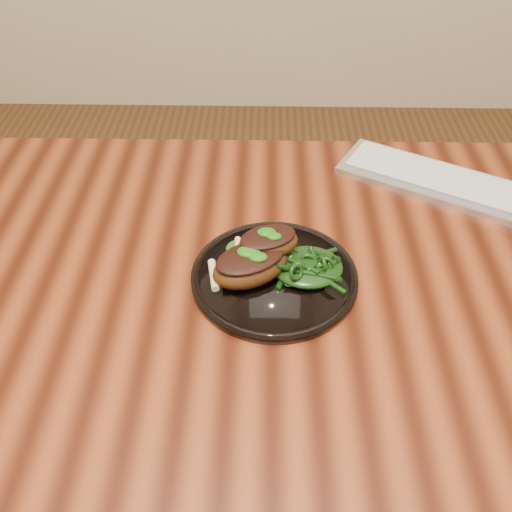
{
  "coord_description": "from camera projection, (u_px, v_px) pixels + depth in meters",
  "views": [
    {
      "loc": [
        -0.07,
        -0.61,
        1.34
      ],
      "look_at": [
        -0.08,
        0.02,
        0.78
      ],
      "focal_mm": 40.0,
      "sensor_mm": 36.0,
      "label": 1
    }
  ],
  "objects": [
    {
      "name": "herb_smear",
      "position": [
        254.0,
        249.0,
        0.87
      ],
      "size": [
        0.09,
        0.06,
        0.01
      ],
      "primitive_type": "ellipsoid",
      "color": "#104E08",
      "rests_on": "plate"
    },
    {
      "name": "desk",
      "position": [
        306.0,
        318.0,
        0.9
      ],
      "size": [
        1.6,
        0.8,
        0.75
      ],
      "color": "#341106",
      "rests_on": "ground"
    },
    {
      "name": "keyboard",
      "position": [
        452.0,
        185.0,
        1.01
      ],
      "size": [
        0.41,
        0.3,
        0.02
      ],
      "color": "silver",
      "rests_on": "desk"
    },
    {
      "name": "lamb_chop_back",
      "position": [
        267.0,
        243.0,
        0.83
      ],
      "size": [
        0.11,
        0.09,
        0.04
      ],
      "color": "#45240D",
      "rests_on": "plate"
    },
    {
      "name": "lamb_chop_front",
      "position": [
        250.0,
        265.0,
        0.81
      ],
      "size": [
        0.14,
        0.12,
        0.05
      ],
      "color": "#45240D",
      "rests_on": "plate"
    },
    {
      "name": "greens_heap",
      "position": [
        308.0,
        263.0,
        0.83
      ],
      "size": [
        0.1,
        0.1,
        0.04
      ],
      "color": "black",
      "rests_on": "plate"
    },
    {
      "name": "plate",
      "position": [
        274.0,
        277.0,
        0.84
      ],
      "size": [
        0.25,
        0.25,
        0.01
      ],
      "color": "black",
      "rests_on": "desk"
    }
  ]
}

